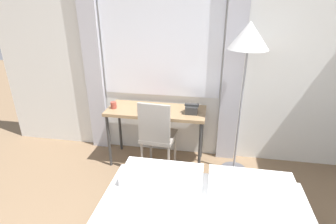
% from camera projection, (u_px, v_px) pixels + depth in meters
% --- Properties ---
extents(wall_back_with_window, '(5.39, 0.13, 2.70)m').
position_uv_depth(wall_back_with_window, '(187.00, 58.00, 3.30)').
color(wall_back_with_window, silver).
rests_on(wall_back_with_window, ground_plane).
extents(desk, '(1.24, 0.50, 0.76)m').
position_uv_depth(desk, '(156.00, 114.00, 3.32)').
color(desk, '#937551').
rests_on(desk, ground_plane).
extents(desk_chair, '(0.43, 0.43, 0.96)m').
position_uv_depth(desk_chair, '(157.00, 133.00, 3.17)').
color(desk_chair, gray).
rests_on(desk_chair, ground_plane).
extents(standing_lamp, '(0.43, 0.43, 1.84)m').
position_uv_depth(standing_lamp, '(248.00, 45.00, 2.75)').
color(standing_lamp, '#4C4C51').
rests_on(standing_lamp, ground_plane).
extents(telephone, '(0.17, 0.14, 0.12)m').
position_uv_depth(telephone, '(192.00, 109.00, 3.16)').
color(telephone, '#2D2D2D').
rests_on(telephone, desk).
extents(book, '(0.27, 0.18, 0.02)m').
position_uv_depth(book, '(149.00, 109.00, 3.28)').
color(book, maroon).
rests_on(book, desk).
extents(mug, '(0.07, 0.07, 0.08)m').
position_uv_depth(mug, '(114.00, 105.00, 3.31)').
color(mug, '#993F33').
rests_on(mug, desk).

